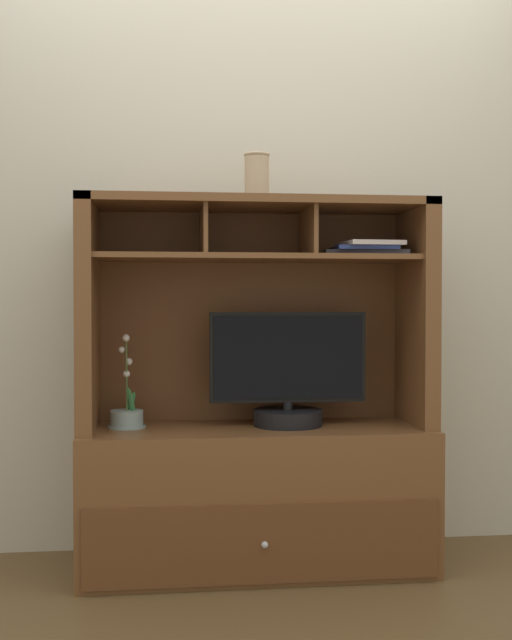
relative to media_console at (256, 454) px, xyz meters
name	(u,v)px	position (x,y,z in m)	size (l,w,h in m)	color
floor_plane	(256,568)	(0.00, -0.01, -0.44)	(6.00, 6.00, 0.02)	brown
back_wall	(248,206)	(0.00, 0.27, 0.97)	(6.00, 0.02, 2.80)	beige
media_console	(256,454)	(0.00, 0.00, 0.00)	(1.31, 0.52, 1.39)	brown
tv_monitor	(288,380)	(0.12, -0.01, 0.28)	(0.60, 0.26, 0.43)	black
potted_orchid	(127,415)	(-0.49, 0.01, 0.15)	(0.14, 0.14, 0.35)	#869A97
magazine_stack_left	(366,249)	(0.42, -0.02, 0.78)	(0.33, 0.27, 0.05)	#38363E
ceramic_vase	(257,176)	(0.00, -0.03, 1.05)	(0.10, 0.10, 0.17)	tan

